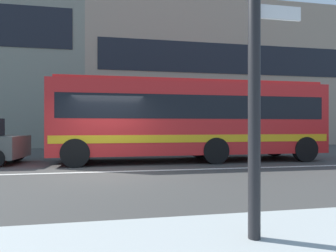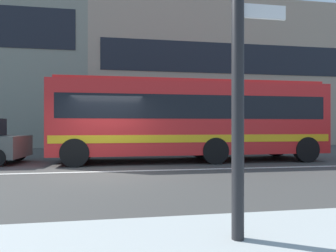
% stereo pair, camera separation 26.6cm
% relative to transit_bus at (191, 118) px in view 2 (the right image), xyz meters
% --- Properties ---
extents(ground_plane, '(160.00, 160.00, 0.00)m').
position_rel_transit_bus_xyz_m(ground_plane, '(-3.32, -2.29, -1.78)').
color(ground_plane, '#3F3E3B').
extents(lane_centre_line, '(60.00, 0.16, 0.01)m').
position_rel_transit_bus_xyz_m(lane_centre_line, '(-3.32, -2.29, -1.78)').
color(lane_centre_line, silver).
rests_on(lane_centre_line, ground_plane).
extents(apartment_block_right, '(20.21, 8.65, 10.82)m').
position_rel_transit_bus_xyz_m(apartment_block_right, '(5.00, 12.18, 3.63)').
color(apartment_block_right, tan).
rests_on(apartment_block_right, ground_plane).
extents(transit_bus, '(10.86, 2.56, 3.23)m').
position_rel_transit_bus_xyz_m(transit_bus, '(0.00, 0.00, 0.00)').
color(transit_bus, red).
rests_on(transit_bus, ground_plane).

